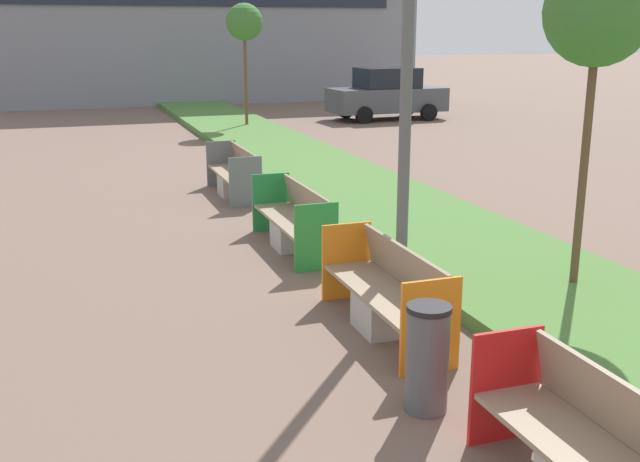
{
  "coord_description": "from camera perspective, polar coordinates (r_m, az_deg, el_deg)",
  "views": [
    {
      "loc": [
        -2.24,
        0.55,
        3.17
      ],
      "look_at": [
        0.9,
        9.58,
        0.6
      ],
      "focal_mm": 42.0,
      "sensor_mm": 36.0,
      "label": 1
    }
  ],
  "objects": [
    {
      "name": "sapling_tree_far",
      "position": [
        24.75,
        -5.79,
        15.49
      ],
      "size": [
        1.17,
        1.17,
        4.01
      ],
      "color": "brown",
      "rests_on": "ground"
    },
    {
      "name": "building_backdrop",
      "position": [
        36.74,
        -9.8,
        16.64
      ],
      "size": [
        19.84,
        7.0,
        8.63
      ],
      "color": "gray",
      "rests_on": "ground"
    },
    {
      "name": "bench_orange_frame",
      "position": [
        8.15,
        5.08,
        -5.11
      ],
      "size": [
        0.65,
        2.24,
        0.94
      ],
      "color": "#ADA8A0",
      "rests_on": "ground"
    },
    {
      "name": "litter_bin",
      "position": [
        6.5,
        8.17,
        -9.58
      ],
      "size": [
        0.38,
        0.38,
        0.96
      ],
      "color": "#4C4F51",
      "rests_on": "ground"
    },
    {
      "name": "bench_grey_frame",
      "position": [
        14.89,
        -6.51,
        4.12
      ],
      "size": [
        0.65,
        2.2,
        0.94
      ],
      "color": "#ADA8A0",
      "rests_on": "ground"
    },
    {
      "name": "parked_car_distant",
      "position": [
        27.77,
        5.12,
        10.34
      ],
      "size": [
        4.27,
        2.0,
        1.86
      ],
      "rotation": [
        0.0,
        0.0,
        0.04
      ],
      "color": "#474C51",
      "rests_on": "ground"
    },
    {
      "name": "sapling_tree_near",
      "position": [
        9.28,
        20.42,
        15.19
      ],
      "size": [
        1.23,
        1.23,
        3.98
      ],
      "color": "brown",
      "rests_on": "ground"
    },
    {
      "name": "planter_grass_strip",
      "position": [
        13.05,
        6.06,
        1.31
      ],
      "size": [
        2.8,
        120.0,
        0.18
      ],
      "color": "#4C7A38",
      "rests_on": "ground"
    },
    {
      "name": "bench_green_frame",
      "position": [
        11.16,
        -1.98,
        0.52
      ],
      "size": [
        0.65,
        2.32,
        0.94
      ],
      "color": "#ADA8A0",
      "rests_on": "ground"
    }
  ]
}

